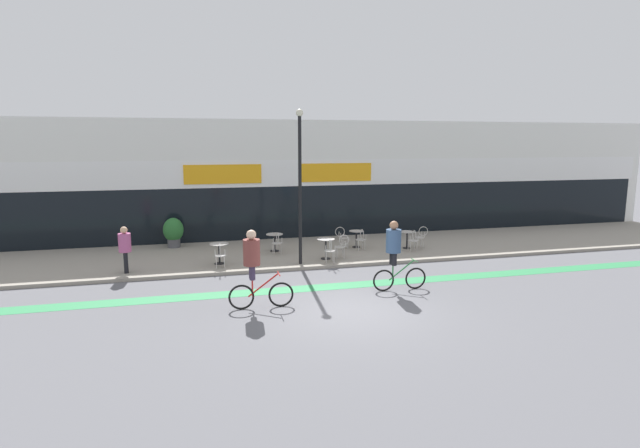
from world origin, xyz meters
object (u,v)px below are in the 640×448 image
object	(u,v)px
cafe_chair_4_side	(421,236)
cafe_chair_0_near	(220,254)
cafe_chair_4_near	(413,239)
cyclist_0	(254,263)
cafe_chair_1_near	(277,242)
planter_pot	(173,231)
bistro_table_4	(407,236)
bistro_table_0	(219,249)
cafe_chair_3_near	(361,238)
bistro_table_3	(356,236)
cafe_chair_2_side	(342,245)
cyclist_1	(395,250)
lamp_post	(300,177)
bistro_table_1	(275,239)
bistro_table_2	(326,245)
cafe_chair_2_near	(330,249)
pedestrian_near_end	(125,245)
cafe_chair_3_side	(342,236)

from	to	relation	value
cafe_chair_4_side	cafe_chair_0_near	bearing A→B (deg)	15.70
cafe_chair_4_near	cyclist_0	bearing A→B (deg)	131.88
cyclist_0	cafe_chair_1_near	bearing A→B (deg)	76.34
cafe_chair_4_side	cyclist_0	xyz separation A→B (m)	(-7.71, -5.69, 0.65)
planter_pot	bistro_table_4	bearing A→B (deg)	-16.01
bistro_table_0	cafe_chair_3_near	distance (m)	5.83
bistro_table_3	cyclist_0	bearing A→B (deg)	-128.42
cafe_chair_2_side	cyclist_1	world-z (taller)	cyclist_1
lamp_post	cyclist_1	bearing A→B (deg)	-59.04
bistro_table_1	cyclist_0	distance (m)	6.79
lamp_post	bistro_table_2	bearing A→B (deg)	24.80
cyclist_0	lamp_post	bearing A→B (deg)	64.18
cafe_chair_4_near	bistro_table_3	bearing A→B (deg)	61.54
bistro_table_3	cyclist_0	distance (m)	8.24
bistro_table_3	cyclist_1	world-z (taller)	cyclist_1
cafe_chair_4_near	cafe_chair_1_near	bearing A→B (deg)	87.23
cyclist_0	cafe_chair_2_near	bearing A→B (deg)	52.99
pedestrian_near_end	cafe_chair_2_near	bearing A→B (deg)	-9.95
cafe_chair_0_near	cafe_chair_4_side	size ratio (longest dim) A/B	1.00
cafe_chair_4_near	cyclist_0	size ratio (longest dim) A/B	0.41
bistro_table_4	cafe_chair_2_side	xyz separation A→B (m)	(-3.16, -0.99, 0.01)
lamp_post	cyclist_0	distance (m)	5.16
cafe_chair_4_side	bistro_table_1	bearing A→B (deg)	-1.80
bistro_table_1	cafe_chair_4_near	size ratio (longest dim) A/B	0.79
cafe_chair_4_side	pedestrian_near_end	bearing A→B (deg)	12.37
pedestrian_near_end	cafe_chair_4_side	bearing A→B (deg)	-0.82
bistro_table_1	cafe_chair_2_side	xyz separation A→B (m)	(2.28, -1.85, 0.01)
cafe_chair_3_side	cafe_chair_2_near	bearing A→B (deg)	-112.52
cafe_chair_2_side	cafe_chair_4_near	xyz separation A→B (m)	(3.15, 0.36, 0.00)
bistro_table_0	cafe_chair_0_near	distance (m)	0.63
bistro_table_2	cafe_chair_0_near	distance (m)	3.98
cafe_chair_2_side	cafe_chair_3_side	bearing A→B (deg)	-104.85
cafe_chair_2_side	cyclist_1	bearing A→B (deg)	98.93
cafe_chair_0_near	lamp_post	world-z (taller)	lamp_post
cafe_chair_2_side	bistro_table_0	bearing A→B (deg)	0.06
cafe_chair_1_near	cyclist_0	bearing A→B (deg)	163.06
bistro_table_1	bistro_table_4	xyz separation A→B (m)	(5.44, -0.86, -0.00)
bistro_table_2	cafe_chair_3_near	xyz separation A→B (m)	(1.80, 1.10, -0.03)
bistro_table_4	cafe_chair_4_near	bearing A→B (deg)	-90.76
planter_pot	cafe_chair_3_side	bearing A→B (deg)	-16.02
bistro_table_2	cafe_chair_3_near	distance (m)	2.11
cafe_chair_1_near	planter_pot	world-z (taller)	planter_pot
cafe_chair_4_side	lamp_post	bearing A→B (deg)	21.41
cafe_chair_4_side	cafe_chair_3_side	bearing A→B (deg)	-6.79
cafe_chair_3_side	lamp_post	xyz separation A→B (m)	(-2.27, -2.23, 2.65)
bistro_table_3	cafe_chair_0_near	xyz separation A→B (m)	(-5.77, -2.13, 0.02)
cafe_chair_2_side	lamp_post	bearing A→B (deg)	19.15
cafe_chair_2_side	cafe_chair_4_near	distance (m)	3.17
bistro_table_4	cafe_chair_2_side	bearing A→B (deg)	-162.67
cafe_chair_1_near	cafe_chair_2_side	bearing A→B (deg)	-119.65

